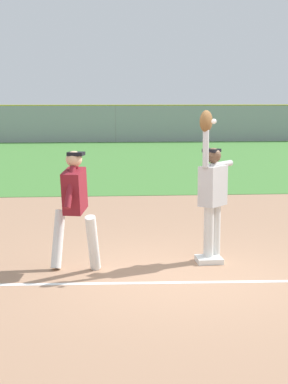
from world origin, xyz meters
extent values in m
plane|color=tan|center=(0.00, 0.00, 0.00)|extent=(78.62, 78.62, 0.00)
cube|color=#478438|center=(0.00, 16.54, 0.01)|extent=(55.26, 18.79, 0.01)
cube|color=white|center=(0.54, 0.66, 0.04)|extent=(0.39, 0.39, 0.08)
cylinder|color=silver|center=(0.66, 0.84, 0.42)|extent=(0.21, 0.21, 0.85)
cylinder|color=silver|center=(0.53, 0.69, 0.42)|extent=(0.21, 0.21, 0.85)
cube|color=#B7B7B7|center=(0.60, 0.77, 1.15)|extent=(0.49, 0.50, 0.60)
sphere|color=brown|center=(0.60, 0.77, 1.60)|extent=(0.32, 0.32, 0.23)
cube|color=black|center=(0.57, 0.79, 1.68)|extent=(0.30, 0.30, 0.05)
cylinder|color=#B7B7B7|center=(0.45, 0.60, 1.76)|extent=(0.13, 0.13, 0.62)
cylinder|color=#B7B7B7|center=(0.74, 0.93, 1.45)|extent=(0.48, 0.52, 0.09)
ellipsoid|color=brown|center=(0.45, 0.60, 2.12)|extent=(0.29, 0.30, 0.32)
cylinder|color=white|center=(-1.20, 0.25, 0.42)|extent=(0.25, 0.46, 0.85)
cylinder|color=white|center=(-1.71, 0.54, 0.42)|extent=(0.25, 0.46, 0.85)
cube|color=maroon|center=(-1.46, 0.40, 1.15)|extent=(0.38, 0.57, 0.66)
sphere|color=#DBAD84|center=(-1.46, 0.40, 1.60)|extent=(0.28, 0.28, 0.23)
cube|color=black|center=(-1.43, 0.39, 1.68)|extent=(0.26, 0.25, 0.05)
cylinder|color=maroon|center=(-1.40, 0.61, 1.23)|extent=(0.18, 0.41, 0.58)
cylinder|color=maroon|center=(-1.51, 0.18, 1.23)|extent=(0.18, 0.41, 0.58)
sphere|color=white|center=(0.54, 0.48, 2.12)|extent=(0.07, 0.07, 0.07)
cube|color=#93999E|center=(0.00, 25.93, 0.98)|extent=(55.26, 0.06, 1.96)
cylinder|color=yellow|center=(0.00, 25.93, 1.99)|extent=(55.26, 0.06, 0.06)
cylinder|color=gray|center=(0.00, 25.93, 0.98)|extent=(0.08, 0.08, 1.96)
cylinder|color=black|center=(-6.29, 30.72, 0.30)|extent=(0.61, 0.25, 0.60)
cylinder|color=black|center=(-6.19, 28.82, 0.30)|extent=(0.61, 0.25, 0.60)
cube|color=#B21E1E|center=(-1.41, 29.46, 0.57)|extent=(4.52, 2.21, 0.55)
cube|color=#2D333D|center=(-1.41, 29.46, 1.05)|extent=(2.32, 1.90, 0.40)
cylinder|color=black|center=(-0.03, 30.51, 0.30)|extent=(0.61, 0.26, 0.60)
cylinder|color=black|center=(0.11, 28.62, 0.30)|extent=(0.61, 0.26, 0.60)
cylinder|color=black|center=(-2.92, 30.31, 0.30)|extent=(0.61, 0.26, 0.60)
cylinder|color=black|center=(-2.78, 28.41, 0.30)|extent=(0.61, 0.26, 0.60)
cube|color=tan|center=(5.18, 28.85, 0.57)|extent=(4.54, 2.26, 0.55)
cube|color=#2D333D|center=(5.18, 28.85, 1.05)|extent=(2.34, 1.93, 0.40)
cylinder|color=black|center=(6.54, 29.92, 0.30)|extent=(0.62, 0.27, 0.60)
cylinder|color=black|center=(6.70, 28.03, 0.30)|extent=(0.62, 0.27, 0.60)
cylinder|color=black|center=(3.65, 29.68, 0.30)|extent=(0.62, 0.27, 0.60)
cylinder|color=black|center=(3.81, 27.78, 0.30)|extent=(0.62, 0.27, 0.60)
cylinder|color=black|center=(10.13, 30.58, 0.30)|extent=(0.61, 0.24, 0.60)
cylinder|color=black|center=(10.20, 28.68, 0.30)|extent=(0.61, 0.24, 0.60)
camera|label=1|loc=(-1.17, -8.52, 2.48)|focal=59.28mm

